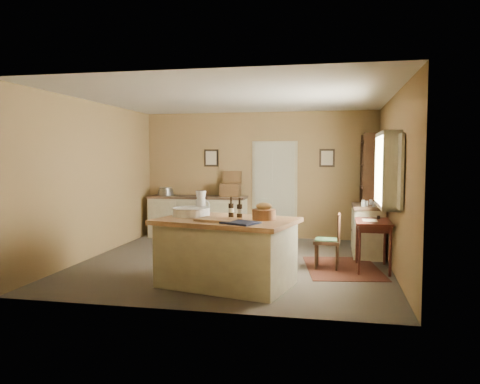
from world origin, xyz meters
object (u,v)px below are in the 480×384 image
Objects in this scene: desk_chair at (327,241)px; right_cabinet at (368,230)px; sideboard at (198,215)px; work_island at (226,250)px; writing_desk at (373,227)px; shelving_unit at (374,191)px.

right_cabinet is (0.69, 1.10, 0.04)m from desk_chair.
right_cabinet is at bearing -19.38° from sideboard.
work_island is at bearing -67.87° from sideboard.
desk_chair is 1.30m from right_cabinet.
desk_chair is at bearing -39.82° from sideboard.
shelving_unit is (0.16, 2.00, 0.43)m from writing_desk.
desk_chair is (2.78, -2.32, -0.06)m from sideboard.
right_cabinet is 1.15m from shelving_unit.
shelving_unit is (3.63, -0.28, 0.61)m from sideboard.
right_cabinet is (3.48, -1.22, -0.02)m from sideboard.
work_island is 1.83m from desk_chair.
sideboard is (-1.45, 3.57, -0.00)m from work_island.
sideboard reaches higher than right_cabinet.
desk_chair is at bearing -112.65° from shelving_unit.
shelving_unit reaches higher than desk_chair.
work_island is 3.99m from shelving_unit.
writing_desk is 1.08m from right_cabinet.
sideboard is 2.50× the size of writing_desk.
writing_desk is 0.86× the size of right_cabinet.
sideboard is 0.97× the size of shelving_unit.
sideboard is 3.62m from desk_chair.
right_cabinet is at bearing 60.79° from desk_chair.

